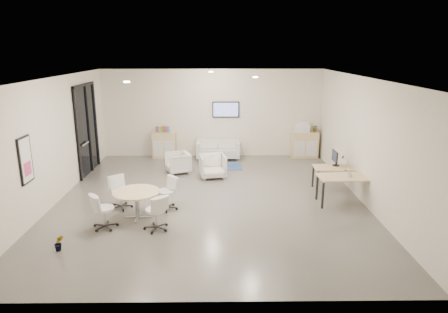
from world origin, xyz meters
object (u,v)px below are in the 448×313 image
sideboard_left (164,145)px  desk_rear (337,170)px  armchair_right (213,165)px  loveseat (218,150)px  round_table (137,195)px  desk_front (346,179)px  sideboard_right (304,145)px  armchair_left (178,162)px

sideboard_left → desk_rear: 6.43m
armchair_right → loveseat: bearing=76.1°
desk_rear → loveseat: bearing=136.3°
round_table → desk_front: bearing=9.2°
sideboard_right → desk_front: bearing=-88.6°
loveseat → armchair_right: size_ratio=1.96×
loveseat → desk_front: bearing=-53.4°
sideboard_left → loveseat: (1.98, -0.15, -0.16)m
sideboard_right → armchair_right: size_ratio=1.21×
round_table → loveseat: bearing=70.3°
armchair_left → armchair_right: armchair_right is taller
sideboard_left → armchair_left: size_ratio=1.30×
sideboard_right → armchair_right: sideboard_right is taller
round_table → desk_rear: bearing=19.6°
armchair_left → sideboard_right: bearing=91.5°
armchair_left → armchair_right: size_ratio=0.92×
armchair_right → desk_rear: (3.52, -1.21, 0.21)m
armchair_left → desk_front: bearing=38.0°
sideboard_left → sideboard_right: 5.16m
sideboard_left → armchair_right: bearing=-52.6°
armchair_left → desk_front: size_ratio=0.50×
sideboard_left → armchair_left: (0.68, -1.87, -0.11)m
sideboard_right → armchair_left: sideboard_right is taller
sideboard_right → armchair_right: 4.10m
sideboard_left → armchair_left: bearing=-70.0°
sideboard_right → desk_front: (0.11, -4.61, 0.19)m
loveseat → sideboard_left: bearing=175.9°
desk_front → desk_rear: bearing=83.3°
sideboard_left → desk_front: sideboard_left is taller
sideboard_right → round_table: sideboard_right is taller
desk_front → round_table: desk_front is taller
sideboard_left → desk_rear: bearing=-33.9°
armchair_right → sideboard_left: bearing=117.6°
armchair_left → desk_rear: 4.97m
sideboard_left → desk_front: (5.27, -4.63, 0.19)m
sideboard_right → loveseat: size_ratio=0.62×
loveseat → round_table: size_ratio=1.42×
armchair_right → desk_rear: bearing=-28.8°
armchair_right → round_table: armchair_right is taller
sideboard_left → desk_rear: sideboard_left is taller
armchair_left → round_table: (-0.60, -3.59, 0.21)m
desk_rear → desk_front: 1.04m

